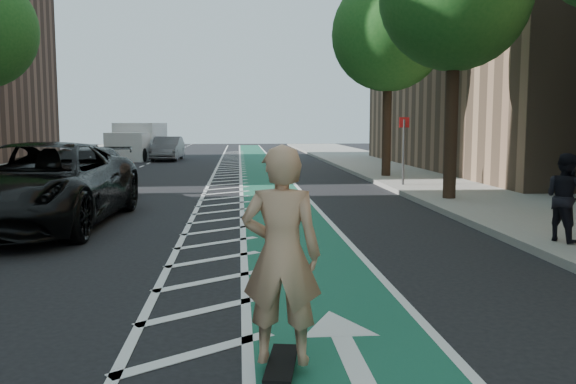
{
  "coord_description": "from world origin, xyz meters",
  "views": [
    {
      "loc": [
        1.93,
        -8.63,
        2.26
      ],
      "look_at": [
        2.76,
        1.66,
        1.1
      ],
      "focal_mm": 38.0,
      "sensor_mm": 36.0,
      "label": 1
    }
  ],
  "objects": [
    {
      "name": "ground",
      "position": [
        0.0,
        0.0,
        0.0
      ],
      "size": [
        120.0,
        120.0,
        0.0
      ],
      "primitive_type": "plane",
      "color": "black",
      "rests_on": "ground"
    },
    {
      "name": "bike_lane",
      "position": [
        3.0,
        10.0,
        0.01
      ],
      "size": [
        2.0,
        90.0,
        0.01
      ],
      "primitive_type": "cube",
      "color": "#185441",
      "rests_on": "ground"
    },
    {
      "name": "buffer_strip",
      "position": [
        1.5,
        10.0,
        0.01
      ],
      "size": [
        1.4,
        90.0,
        0.01
      ],
      "primitive_type": "cube",
      "color": "silver",
      "rests_on": "ground"
    },
    {
      "name": "sidewalk_right",
      "position": [
        9.5,
        10.0,
        0.07
      ],
      "size": [
        5.0,
        90.0,
        0.15
      ],
      "primitive_type": "cube",
      "color": "gray",
      "rests_on": "ground"
    },
    {
      "name": "curb_right",
      "position": [
        7.05,
        10.0,
        0.08
      ],
      "size": [
        0.12,
        90.0,
        0.16
      ],
      "primitive_type": "cube",
      "color": "gray",
      "rests_on": "ground"
    },
    {
      "name": "tree_r_d",
      "position": [
        7.9,
        16.0,
        5.77
      ],
      "size": [
        4.2,
        4.2,
        7.9
      ],
      "color": "#382619",
      "rests_on": "ground"
    },
    {
      "name": "sign_post",
      "position": [
        7.6,
        12.0,
        1.35
      ],
      "size": [
        0.35,
        0.08,
        2.47
      ],
      "color": "#4C4C4C",
      "rests_on": "ground"
    },
    {
      "name": "skateboard",
      "position": [
        2.3,
        -3.32,
        0.1
      ],
      "size": [
        0.39,
        0.9,
        0.12
      ],
      "rotation": [
        0.0,
        0.0,
        -0.17
      ],
      "color": "black",
      "rests_on": "ground"
    },
    {
      "name": "skateboarder",
      "position": [
        2.3,
        -3.32,
        1.1
      ],
      "size": [
        0.79,
        0.59,
        1.97
      ],
      "primitive_type": "imported",
      "rotation": [
        0.0,
        0.0,
        2.97
      ],
      "color": "tan",
      "rests_on": "skateboard"
    },
    {
      "name": "suv_near",
      "position": [
        -2.4,
        4.96,
        0.93
      ],
      "size": [
        3.36,
        6.81,
        1.86
      ],
      "primitive_type": "imported",
      "rotation": [
        0.0,
        0.0,
        -0.04
      ],
      "color": "black",
      "rests_on": "ground"
    },
    {
      "name": "suv_far",
      "position": [
        -2.4,
        8.59,
        0.79
      ],
      "size": [
        2.3,
        5.49,
        1.58
      ],
      "primitive_type": "imported",
      "rotation": [
        0.0,
        0.0,
        0.01
      ],
      "color": "black",
      "rests_on": "ground"
    },
    {
      "name": "car_silver",
      "position": [
        -5.5,
        21.07,
        0.69
      ],
      "size": [
        1.77,
        4.12,
        1.39
      ],
      "primitive_type": "imported",
      "rotation": [
        0.0,
        0.0,
        0.03
      ],
      "color": "#A1A1A6",
      "rests_on": "ground"
    },
    {
      "name": "car_grey",
      "position": [
        -2.44,
        29.36,
        0.73
      ],
      "size": [
        1.7,
        4.48,
        1.46
      ],
      "primitive_type": "imported",
      "rotation": [
        0.0,
        0.0,
        -0.04
      ],
      "color": "#5C5C61",
      "rests_on": "ground"
    },
    {
      "name": "pedestrian",
      "position": [
        7.76,
        1.76,
        0.95
      ],
      "size": [
        0.83,
        0.93,
        1.59
      ],
      "primitive_type": "imported",
      "rotation": [
        0.0,
        0.0,
        1.91
      ],
      "color": "black",
      "rests_on": "sidewalk_right"
    },
    {
      "name": "box_truck",
      "position": [
        -4.44,
        30.6,
        1.06
      ],
      "size": [
        3.14,
        5.77,
        2.29
      ],
      "rotation": [
        0.0,
        0.0,
        -0.13
      ],
      "color": "white",
      "rests_on": "ground"
    },
    {
      "name": "barrel_a",
      "position": [
        -3.01,
        7.91,
        0.4
      ],
      "size": [
        0.62,
        0.62,
        0.84
      ],
      "color": "#FF500D",
      "rests_on": "ground"
    },
    {
      "name": "barrel_b",
      "position": [
        -2.16,
        14.0,
        0.4
      ],
      "size": [
        0.63,
        0.63,
        0.85
      ],
      "color": "#F0480C",
      "rests_on": "ground"
    },
    {
      "name": "barrel_c",
      "position": [
        -4.0,
        14.5,
        0.48
      ],
      "size": [
        0.75,
        0.75,
        1.02
      ],
      "color": "#FF630D",
      "rests_on": "ground"
    }
  ]
}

